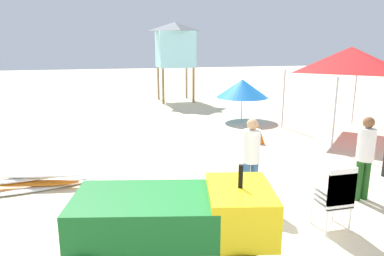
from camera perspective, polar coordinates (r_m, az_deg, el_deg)
utility_cart at (r=4.70m, az=-2.53°, el=-14.25°), size 2.75×1.77×1.50m
stacked_plastic_chairs at (r=6.17m, az=22.01°, el=-9.63°), size 0.48×0.48×1.11m
surfboard_pile at (r=8.21m, az=-23.32°, el=-7.71°), size 2.60×0.86×0.32m
lifeguard_near_left at (r=6.78m, az=9.43°, el=-4.26°), size 0.32×0.32×1.63m
lifeguard_near_right at (r=7.52m, az=25.90°, el=-3.61°), size 0.32×0.32×1.64m
popup_canopy at (r=12.57m, az=23.96°, el=9.98°), size 2.98×2.98×2.87m
lifeguard_tower at (r=18.75m, az=-2.73°, el=13.14°), size 1.98×1.98×4.02m
beach_umbrella_left at (r=14.06m, az=8.02°, el=6.28°), size 2.01×2.01×1.62m
traffic_cone_near at (r=11.02m, az=10.56°, el=-0.98°), size 0.39×0.39×0.56m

